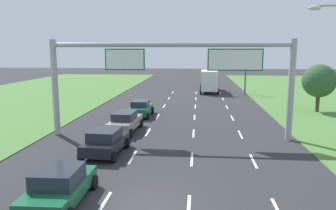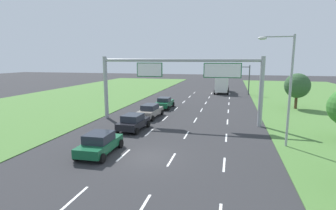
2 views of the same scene
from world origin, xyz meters
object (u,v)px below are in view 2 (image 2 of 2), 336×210
(car_lead_silver, at_px, (150,111))
(car_far_ahead, at_px, (164,103))
(traffic_light_mast, at_px, (239,74))
(car_near_red, at_px, (100,143))
(roadside_tree_far, at_px, (297,86))
(sign_gantry, at_px, (181,77))
(street_lamp, at_px, (285,81))
(box_truck, at_px, (222,84))
(car_mid_lane, at_px, (133,122))

(car_lead_silver, distance_m, car_far_ahead, 6.07)
(traffic_light_mast, bearing_deg, car_far_ahead, -120.99)
(car_near_red, bearing_deg, roadside_tree_far, 49.83)
(traffic_light_mast, bearing_deg, sign_gantry, -104.95)
(street_lamp, bearing_deg, roadside_tree_far, 74.62)
(car_lead_silver, bearing_deg, traffic_light_mast, 68.78)
(car_far_ahead, xyz_separation_m, traffic_light_mast, (10.17, 16.94, 3.11))
(box_truck, xyz_separation_m, roadside_tree_far, (10.45, -15.49, 1.43))
(car_lead_silver, xyz_separation_m, car_mid_lane, (0.06, -5.57, -0.01))
(street_lamp, bearing_deg, car_mid_lane, 172.13)
(car_mid_lane, relative_size, traffic_light_mast, 0.73)
(traffic_light_mast, bearing_deg, street_lamp, -85.01)
(car_lead_silver, bearing_deg, sign_gantry, -15.63)
(car_near_red, xyz_separation_m, car_mid_lane, (0.02, 6.60, 0.00))
(car_lead_silver, xyz_separation_m, roadside_tree_far, (17.66, 9.69, 2.39))
(roadside_tree_far, bearing_deg, traffic_light_mast, 118.85)
(car_mid_lane, distance_m, car_far_ahead, 11.64)
(car_lead_silver, relative_size, box_truck, 0.58)
(car_far_ahead, relative_size, box_truck, 0.53)
(car_near_red, xyz_separation_m, car_lead_silver, (-0.05, 12.18, 0.01))
(box_truck, height_order, sign_gantry, sign_gantry)
(car_near_red, xyz_separation_m, traffic_light_mast, (10.27, 35.19, 3.08))
(car_far_ahead, distance_m, sign_gantry, 9.21)
(traffic_light_mast, xyz_separation_m, roadside_tree_far, (7.34, -13.32, -0.68))
(car_near_red, bearing_deg, car_lead_silver, 88.90)
(car_near_red, xyz_separation_m, car_far_ahead, (0.09, 18.25, -0.03))
(car_near_red, distance_m, traffic_light_mast, 36.78)
(car_mid_lane, distance_m, traffic_light_mast, 30.52)
(car_far_ahead, height_order, sign_gantry, sign_gantry)
(car_mid_lane, distance_m, box_truck, 31.59)
(car_mid_lane, xyz_separation_m, box_truck, (7.14, 30.76, 0.96))
(car_lead_silver, bearing_deg, roadside_tree_far, 31.68)
(car_mid_lane, height_order, traffic_light_mast, traffic_light_mast)
(car_lead_silver, height_order, box_truck, box_truck)
(car_near_red, relative_size, car_lead_silver, 0.92)
(car_lead_silver, height_order, car_far_ahead, car_lead_silver)
(box_truck, bearing_deg, traffic_light_mast, -34.40)
(box_truck, xyz_separation_m, traffic_light_mast, (3.11, -2.17, 2.12))
(car_mid_lane, bearing_deg, car_near_red, -86.76)
(car_near_red, xyz_separation_m, sign_gantry, (3.78, 10.89, 4.11))
(box_truck, distance_m, roadside_tree_far, 18.74)
(car_near_red, bearing_deg, street_lamp, 19.13)
(sign_gantry, bearing_deg, car_near_red, -109.13)
(car_near_red, height_order, traffic_light_mast, traffic_light_mast)
(car_far_ahead, relative_size, street_lamp, 0.50)
(traffic_light_mast, height_order, street_lamp, street_lamp)
(car_far_ahead, bearing_deg, traffic_light_mast, 59.47)
(car_mid_lane, xyz_separation_m, sign_gantry, (3.76, 4.29, 4.11))
(car_near_red, xyz_separation_m, box_truck, (7.16, 37.36, 0.96))
(car_lead_silver, bearing_deg, car_far_ahead, 91.59)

